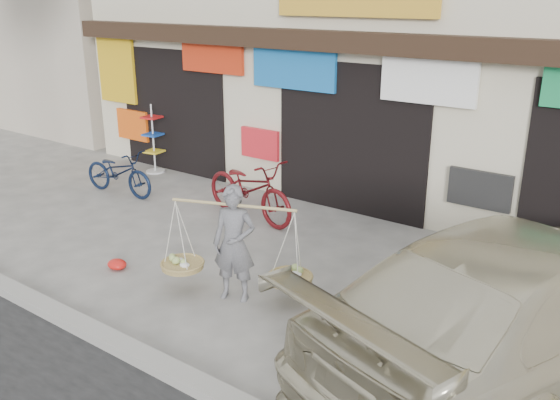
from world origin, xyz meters
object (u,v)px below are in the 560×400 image
Objects in this scene: suv at (532,301)px; display_rack at (154,145)px; street_vendor at (234,248)px; bike_0 at (119,172)px; bike_2 at (249,188)px.

suv is 3.88× the size of display_rack.
suv is (3.50, 0.64, 0.09)m from street_vendor.
bike_0 is (-4.66, 1.92, -0.25)m from street_vendor.
street_vendor is at bearing 27.84° from suv.
street_vendor reaches higher than display_rack.
suv reaches higher than display_rack.
bike_0 is at bearing 136.67° from street_vendor.
street_vendor reaches higher than bike_0.
street_vendor is 2.96m from bike_2.
bike_2 is at bearing 104.38° from street_vendor.
display_rack is at bearing 17.84° from bike_0.
street_vendor is 5.05m from bike_0.
display_rack is at bearing 126.12° from street_vendor.
display_rack is (-5.26, 3.40, -0.09)m from street_vendor.
bike_0 is at bearing 109.20° from bike_2.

